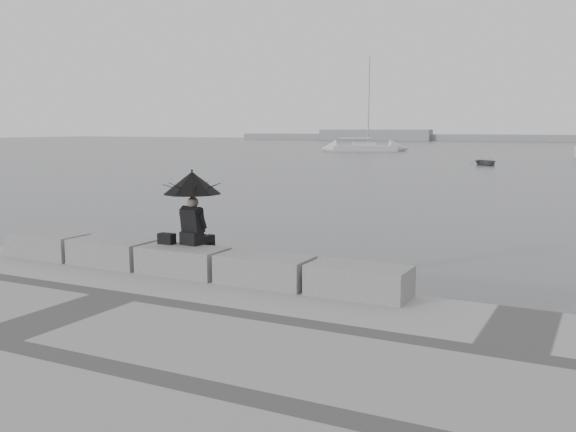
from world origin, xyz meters
The scene contains 11 objects.
ground centered at (0.00, 0.00, 0.00)m, with size 360.00×360.00×0.00m, color #4A4C4F.
stone_block_far_left centered at (-3.40, -0.45, 0.75)m, with size 1.60×0.80×0.50m, color slate.
stone_block_left centered at (-1.70, -0.45, 0.75)m, with size 1.60×0.80×0.50m, color slate.
stone_block_centre centered at (0.00, -0.45, 0.75)m, with size 1.60×0.80×0.50m, color slate.
stone_block_right centered at (1.70, -0.45, 0.75)m, with size 1.60×0.80×0.50m, color slate.
stone_block_far_right centered at (3.40, -0.45, 0.75)m, with size 1.60×0.80×0.50m, color slate.
seated_person centered at (-0.01, -0.11, 1.99)m, with size 1.09×1.09×1.39m.
bag centered at (-0.47, -0.30, 1.10)m, with size 0.31×0.18×0.20m, color black.
distant_landmass centered at (-8.14, 154.51, 0.90)m, with size 180.00×8.00×2.80m.
sailboat_left centered at (-23.95, 73.77, 0.51)m, with size 8.78×6.53×12.90m.
dinghy centered at (-2.96, 46.92, 0.27)m, with size 3.24×1.37×0.55m, color slate.
Camera 1 is at (6.88, -9.74, 3.13)m, focal length 40.00 mm.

